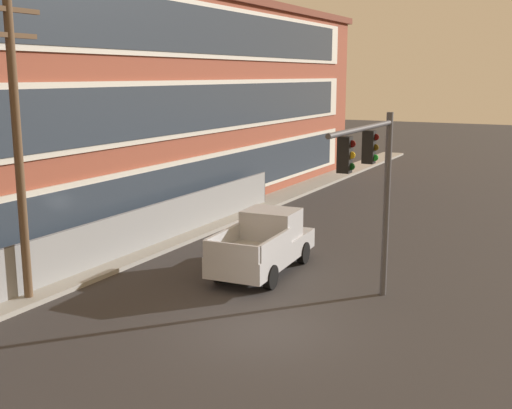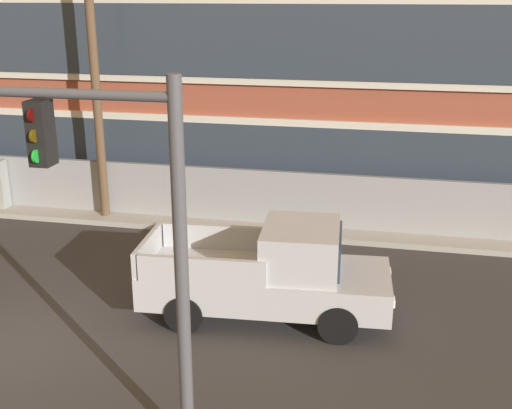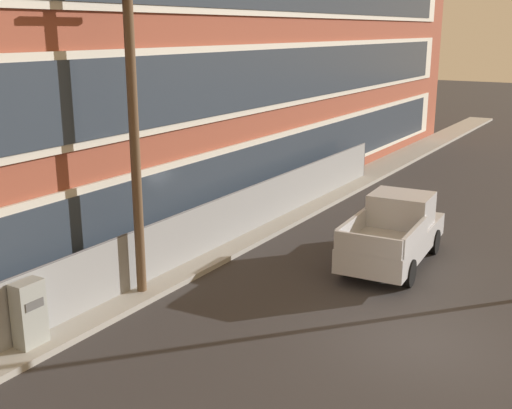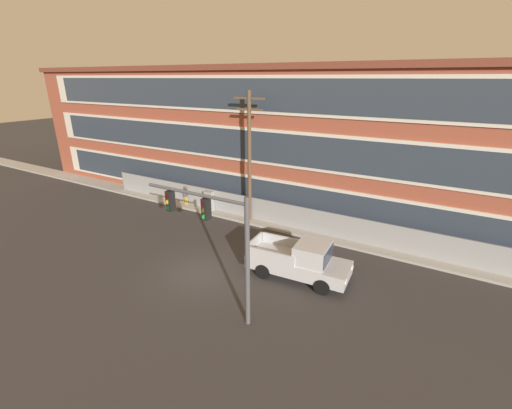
{
  "view_description": "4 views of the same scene",
  "coord_description": "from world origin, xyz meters",
  "px_view_note": "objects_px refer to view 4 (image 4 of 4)",
  "views": [
    {
      "loc": [
        -14.56,
        -7.46,
        6.77
      ],
      "look_at": [
        4.36,
        2.4,
        2.44
      ],
      "focal_mm": 45.0,
      "sensor_mm": 36.0,
      "label": 1
    },
    {
      "loc": [
        6.98,
        -9.94,
        6.68
      ],
      "look_at": [
        3.84,
        5.01,
        1.57
      ],
      "focal_mm": 45.0,
      "sensor_mm": 36.0,
      "label": 2
    },
    {
      "loc": [
        -13.58,
        -3.94,
        7.05
      ],
      "look_at": [
        -0.55,
        4.05,
        2.86
      ],
      "focal_mm": 45.0,
      "sensor_mm": 36.0,
      "label": 3
    },
    {
      "loc": [
        10.58,
        -12.2,
        9.82
      ],
      "look_at": [
        1.17,
        3.83,
        2.88
      ],
      "focal_mm": 24.0,
      "sensor_mm": 36.0,
      "label": 4
    }
  ],
  "objects_px": {
    "traffic_signal_mast": "(216,229)",
    "utility_pole_near_corner": "(249,154)",
    "pedestrian_near_cabinet": "(186,195)",
    "electrical_cabinet": "(209,202)",
    "pickup_truck_silver": "(301,261)"
  },
  "relations": [
    {
      "from": "traffic_signal_mast",
      "to": "utility_pole_near_corner",
      "type": "relative_size",
      "value": 0.63
    },
    {
      "from": "pickup_truck_silver",
      "to": "pedestrian_near_cabinet",
      "type": "bearing_deg",
      "value": 157.46
    },
    {
      "from": "traffic_signal_mast",
      "to": "pickup_truck_silver",
      "type": "height_order",
      "value": "traffic_signal_mast"
    },
    {
      "from": "pedestrian_near_cabinet",
      "to": "electrical_cabinet",
      "type": "bearing_deg",
      "value": -1.3
    },
    {
      "from": "pickup_truck_silver",
      "to": "electrical_cabinet",
      "type": "bearing_deg",
      "value": 152.91
    },
    {
      "from": "utility_pole_near_corner",
      "to": "electrical_cabinet",
      "type": "height_order",
      "value": "utility_pole_near_corner"
    },
    {
      "from": "traffic_signal_mast",
      "to": "utility_pole_near_corner",
      "type": "distance_m",
      "value": 10.26
    },
    {
      "from": "utility_pole_near_corner",
      "to": "pedestrian_near_cabinet",
      "type": "distance_m",
      "value": 7.27
    },
    {
      "from": "electrical_cabinet",
      "to": "pickup_truck_silver",
      "type": "bearing_deg",
      "value": -27.09
    },
    {
      "from": "pickup_truck_silver",
      "to": "electrical_cabinet",
      "type": "height_order",
      "value": "pickup_truck_silver"
    },
    {
      "from": "pickup_truck_silver",
      "to": "electrical_cabinet",
      "type": "relative_size",
      "value": 3.2
    },
    {
      "from": "traffic_signal_mast",
      "to": "pedestrian_near_cabinet",
      "type": "bearing_deg",
      "value": 137.15
    },
    {
      "from": "pickup_truck_silver",
      "to": "utility_pole_near_corner",
      "type": "relative_size",
      "value": 0.59
    },
    {
      "from": "electrical_cabinet",
      "to": "pedestrian_near_cabinet",
      "type": "bearing_deg",
      "value": 178.7
    },
    {
      "from": "traffic_signal_mast",
      "to": "utility_pole_near_corner",
      "type": "bearing_deg",
      "value": 113.71
    }
  ]
}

